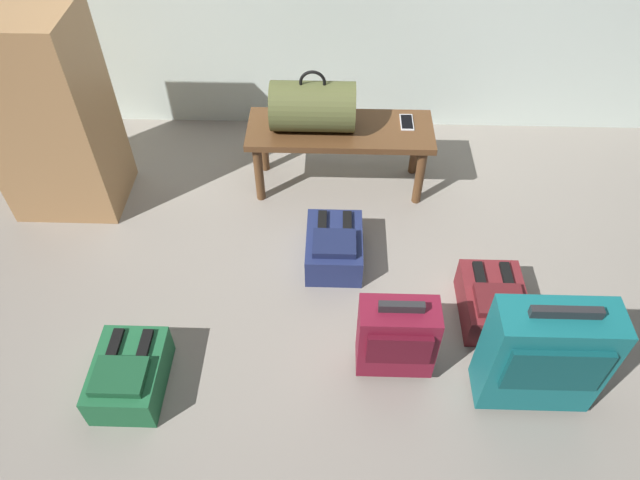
% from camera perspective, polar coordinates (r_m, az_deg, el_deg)
% --- Properties ---
extents(ground_plane, '(6.60, 6.60, 0.00)m').
position_cam_1_polar(ground_plane, '(2.76, 2.79, -7.45)').
color(ground_plane, gray).
extents(bench, '(1.00, 0.36, 0.40)m').
position_cam_1_polar(bench, '(3.18, 1.98, 10.13)').
color(bench, brown).
rests_on(bench, ground).
extents(duffel_bag_olive, '(0.44, 0.26, 0.34)m').
position_cam_1_polar(duffel_bag_olive, '(3.07, -0.71, 13.08)').
color(duffel_bag_olive, '#51562D').
rests_on(duffel_bag_olive, bench).
extents(cell_phone, '(0.07, 0.14, 0.01)m').
position_cam_1_polar(cell_phone, '(3.21, 8.57, 11.43)').
color(cell_phone, silver).
rests_on(cell_phone, bench).
extents(suitcase_upright_teal, '(0.45, 0.21, 0.62)m').
position_cam_1_polar(suitcase_upright_teal, '(2.41, 21.26, -10.68)').
color(suitcase_upright_teal, '#14666B').
rests_on(suitcase_upright_teal, ground).
extents(suitcase_small_burgundy, '(0.32, 0.19, 0.46)m').
position_cam_1_polar(suitcase_small_burgundy, '(2.42, 7.58, -9.50)').
color(suitcase_small_burgundy, maroon).
rests_on(suitcase_small_burgundy, ground).
extents(backpack_green, '(0.28, 0.38, 0.21)m').
position_cam_1_polar(backpack_green, '(2.60, -18.34, -12.51)').
color(backpack_green, '#1E6038').
rests_on(backpack_green, ground).
extents(backpack_maroon, '(0.28, 0.38, 0.21)m').
position_cam_1_polar(backpack_maroon, '(2.80, 16.67, -5.88)').
color(backpack_maroon, maroon).
rests_on(backpack_maroon, ground).
extents(backpack_navy, '(0.28, 0.38, 0.21)m').
position_cam_1_polar(backpack_navy, '(2.91, 1.41, -0.69)').
color(backpack_navy, navy).
rests_on(backpack_navy, ground).
extents(side_cabinet, '(0.56, 0.44, 1.10)m').
position_cam_1_polar(side_cabinet, '(3.28, -25.36, 11.10)').
color(side_cabinet, '#A87A4C').
rests_on(side_cabinet, ground).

